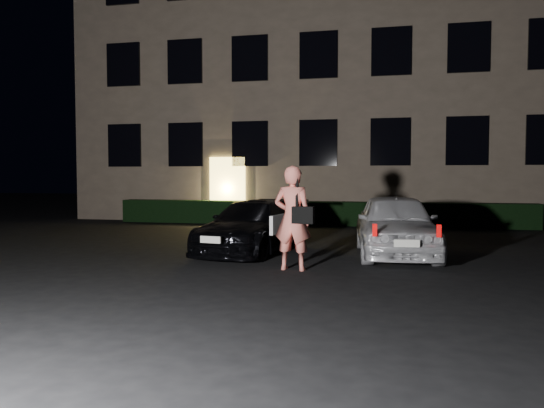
# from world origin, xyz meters

# --- Properties ---
(ground) EXTENTS (80.00, 80.00, 0.00)m
(ground) POSITION_xyz_m (0.00, 0.00, 0.00)
(ground) COLOR black
(ground) RESTS_ON ground
(building) EXTENTS (20.00, 8.11, 12.00)m
(building) POSITION_xyz_m (-0.00, 14.99, 6.00)
(building) COLOR brown
(building) RESTS_ON ground
(hedge) EXTENTS (15.00, 0.70, 0.85)m
(hedge) POSITION_xyz_m (0.00, 10.50, 0.42)
(hedge) COLOR black
(hedge) RESTS_ON ground
(sedan) EXTENTS (2.29, 4.34, 1.20)m
(sedan) POSITION_xyz_m (-0.51, 3.35, 0.60)
(sedan) COLOR black
(sedan) RESTS_ON ground
(hatch) EXTENTS (2.02, 4.23, 1.40)m
(hatch) POSITION_xyz_m (2.72, 3.44, 0.70)
(hatch) COLOR silver
(hatch) RESTS_ON ground
(man) EXTENTS (0.82, 0.54, 1.96)m
(man) POSITION_xyz_m (0.82, 1.17, 0.99)
(man) COLOR #F07968
(man) RESTS_ON ground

